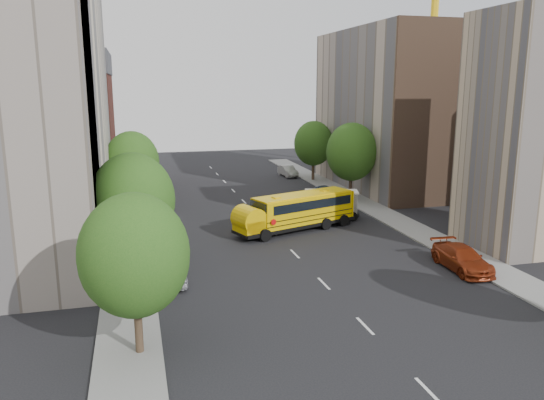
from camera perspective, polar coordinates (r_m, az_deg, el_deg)
name	(u,v)px	position (r m, az deg, el deg)	size (l,w,h in m)	color
ground	(287,246)	(40.02, 1.63, -4.96)	(120.00, 120.00, 0.00)	black
sidewalk_left	(129,238)	(43.32, -15.10, -3.96)	(3.00, 80.00, 0.12)	slate
sidewalk_right	(395,220)	(48.70, 13.05, -2.06)	(3.00, 80.00, 0.12)	slate
lane_markings	(257,215)	(49.34, -1.62, -1.62)	(0.15, 64.00, 0.01)	silver
building_left_cream	(30,111)	(43.32, -24.56, 8.73)	(10.00, 26.00, 20.00)	beige
building_left_redbrick	(68,133)	(65.29, -21.13, 6.76)	(10.00, 15.00, 13.00)	maroon
building_right_near	(544,132)	(43.29, 27.24, 6.48)	(10.00, 7.00, 17.00)	tan
building_right_far	(388,110)	(63.62, 12.40, 9.43)	(10.00, 22.00, 18.00)	tan
building_right_sidewall	(441,115)	(54.06, 17.72, 8.68)	(10.10, 0.30, 18.00)	brown
street_tree_0	(134,255)	(23.79, -14.58, -5.79)	(4.80, 4.80, 7.41)	#38281C
street_tree_1	(133,201)	(33.39, -14.73, -0.07)	(5.12, 5.12, 7.90)	#38281C
street_tree_2	(132,162)	(51.16, -14.82, 3.97)	(4.99, 4.99, 7.71)	#38281C
street_tree_4	(352,152)	(55.57, 8.55, 5.13)	(5.25, 5.25, 8.10)	#38281C
street_tree_5	(314,143)	(66.73, 4.49, 6.09)	(4.86, 4.86, 7.51)	#38281C
school_bus	(295,210)	(43.77, 2.50, -1.11)	(11.16, 6.09, 3.10)	black
safari_truck	(326,204)	(48.17, 5.86, -0.40)	(6.25, 3.74, 2.53)	black
parked_car_0	(174,273)	(33.08, -10.47, -7.76)	(1.51, 3.75, 1.28)	#B0B0B7
parked_car_1	(160,212)	(48.84, -11.96, -1.27)	(1.36, 3.89, 1.28)	white
parked_car_2	(153,183)	(63.59, -12.67, 1.83)	(2.15, 4.65, 1.29)	black
parked_car_3	(462,258)	(36.95, 19.76, -5.92)	(2.17, 5.34, 1.55)	maroon
parked_car_4	(325,192)	(56.96, 5.73, 0.88)	(1.55, 3.86, 1.31)	#384963
parked_car_5	(288,171)	(70.21, 1.71, 3.14)	(1.50, 4.30, 1.42)	#959691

